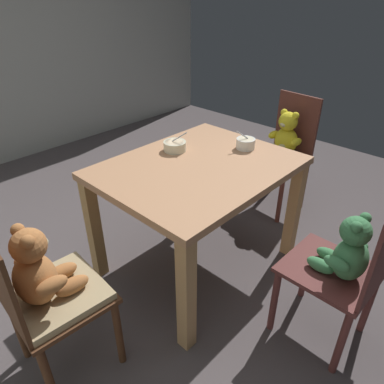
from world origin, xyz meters
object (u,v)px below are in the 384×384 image
teddy_chair_near_right (284,146)px  porridge_bowl_white_near_right (246,143)px  porridge_bowl_cream_far_center (175,146)px  teddy_chair_near_left (44,285)px  teddy_chair_near_front (346,261)px  dining_table (198,181)px

teddy_chair_near_right → porridge_bowl_white_near_right: bearing=11.0°
porridge_bowl_cream_far_center → teddy_chair_near_left: bearing=-165.4°
teddy_chair_near_left → teddy_chair_near_right: 1.99m
teddy_chair_near_right → teddy_chair_near_front: 1.31m
porridge_bowl_white_near_right → porridge_bowl_cream_far_center: size_ratio=0.87×
teddy_chair_near_left → teddy_chair_near_right: teddy_chair_near_right is taller
teddy_chair_near_left → teddy_chair_near_front: size_ratio=0.99×
teddy_chair_near_right → porridge_bowl_cream_far_center: teddy_chair_near_right is taller
dining_table → porridge_bowl_white_near_right: porridge_bowl_white_near_right is taller
dining_table → teddy_chair_near_left: 1.00m
porridge_bowl_white_near_right → porridge_bowl_cream_far_center: bearing=137.7°
dining_table → teddy_chair_near_front: bearing=-87.6°
teddy_chair_near_front → porridge_bowl_white_near_right: size_ratio=7.18×
porridge_bowl_cream_far_center → dining_table: bearing=-100.9°
teddy_chair_near_left → porridge_bowl_cream_far_center: teddy_chair_near_left is taller
teddy_chair_near_front → porridge_bowl_white_near_right: (0.34, 0.84, 0.25)m
teddy_chair_near_right → porridge_bowl_white_near_right: teddy_chair_near_right is taller
dining_table → teddy_chair_near_right: teddy_chair_near_right is taller
teddy_chair_near_right → teddy_chair_near_front: bearing=48.5°
dining_table → teddy_chair_near_front: size_ratio=1.25×
teddy_chair_near_right → teddy_chair_near_front: teddy_chair_near_right is taller
teddy_chair_near_right → porridge_bowl_cream_far_center: (-0.95, 0.24, 0.23)m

